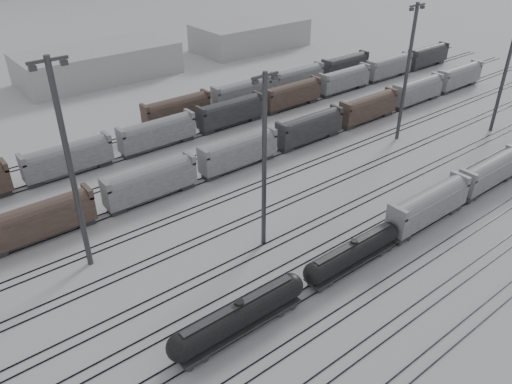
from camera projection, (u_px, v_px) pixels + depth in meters
ground at (342, 280)px, 61.86m from camera, size 900.00×900.00×0.00m
tracks at (254, 219)px, 73.59m from camera, size 220.00×71.50×0.16m
tank_car_a at (239, 316)px, 53.11m from camera, size 17.53×2.92×4.33m
tank_car_b at (353, 253)px, 62.83m from camera, size 16.37×2.73×4.05m
hopper_car_a at (429, 204)px, 70.74m from camera, size 15.50×3.08×5.54m
hopper_car_b at (490, 171)px, 79.80m from camera, size 14.54×2.89×5.20m
light_mast_b at (70, 165)px, 57.39m from camera, size 4.33×0.69×27.04m
light_mast_c at (264, 160)px, 62.10m from camera, size 3.83×0.61×23.97m
light_mast_d at (407, 71)px, 91.41m from camera, size 4.09×0.65×25.57m
light_mast_e at (508, 63)px, 94.65m from camera, size 4.21×0.67×26.28m
bg_string_near at (239, 153)px, 86.27m from camera, size 151.00×3.00×5.60m
bg_string_mid at (231, 113)px, 102.42m from camera, size 151.00×3.00×5.60m
bg_string_far at (271, 86)px, 117.21m from camera, size 66.00×3.00×5.60m
warehouse_mid at (99, 63)px, 129.13m from camera, size 40.00×18.00×8.00m
warehouse_right at (250, 35)px, 156.02m from camera, size 35.00×18.00×8.00m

